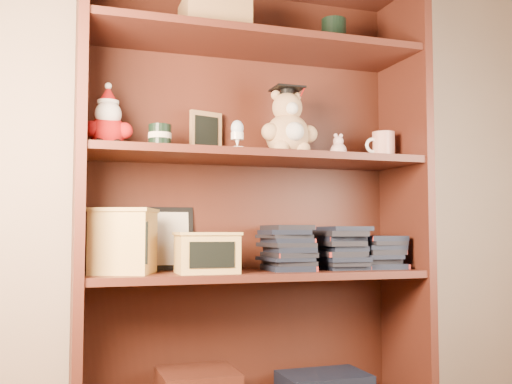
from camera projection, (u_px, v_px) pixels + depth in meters
The scene contains 16 objects.
bookcase at pixel (251, 205), 2.10m from camera, with size 1.20×0.35×1.60m.
shelf_lower at pixel (256, 275), 2.04m from camera, with size 1.14×0.33×0.02m.
shelf_upper at pixel (256, 158), 2.06m from camera, with size 1.14×0.33×0.02m.
santa_plush at pixel (108, 123), 1.91m from camera, with size 0.16×0.11×0.22m.
teachers_tin at pixel (160, 137), 1.96m from camera, with size 0.08×0.08×0.08m.
chalkboard_plaque at pixel (206, 135), 2.13m from camera, with size 0.12×0.09×0.16m.
egg_cup at pixel (237, 134), 1.97m from camera, with size 0.05×0.05×0.10m.
grad_teddy_bear at pixel (288, 129), 2.10m from camera, with size 0.21×0.18×0.25m.
pink_figurine at pixel (338, 148), 2.16m from camera, with size 0.06×0.06×0.09m.
teacher_mug at pixel (383, 146), 2.22m from camera, with size 0.12×0.08×0.10m.
certificate_frame at pixel (168, 238), 2.09m from camera, with size 0.18×0.05×0.22m.
treats_box at pixel (124, 241), 1.90m from camera, with size 0.24×0.24×0.21m.
pencils_box at pixel (207, 252), 1.92m from camera, with size 0.20×0.15×0.13m.
book_stack_left at pixel (286, 247), 2.08m from camera, with size 0.14×0.20×0.16m.
book_stack_mid at pixel (339, 249), 2.14m from camera, with size 0.14×0.20×0.14m.
book_stack_right at pixel (375, 253), 2.18m from camera, with size 0.14×0.20×0.11m.
Camera 1 is at (-0.81, -0.64, 0.68)m, focal length 42.00 mm.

